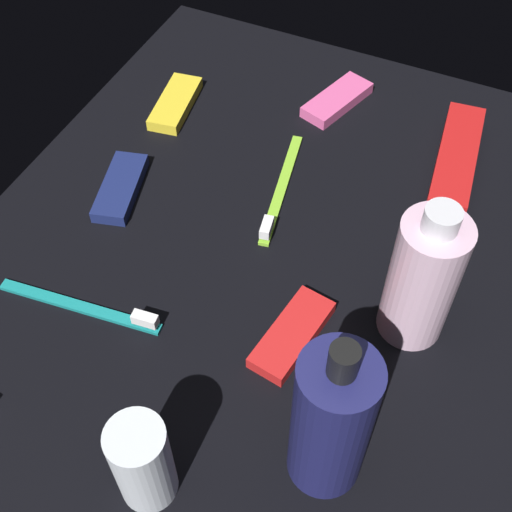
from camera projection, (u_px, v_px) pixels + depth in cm
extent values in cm
cube|color=black|center=(256.00, 277.00, 73.54)|extent=(84.00, 64.00, 1.20)
cylinder|color=navy|center=(331.00, 423.00, 53.69)|extent=(6.41, 6.41, 16.45)
cylinder|color=black|center=(343.00, 362.00, 46.14)|extent=(2.20, 2.20, 2.80)
cylinder|color=silver|center=(422.00, 280.00, 63.36)|extent=(6.49, 6.49, 14.73)
cylinder|color=silver|center=(442.00, 220.00, 56.72)|extent=(3.20, 3.20, 2.20)
cylinder|color=silver|center=(143.00, 462.00, 54.91)|extent=(4.88, 4.88, 10.20)
cube|color=#8CD133|center=(282.00, 186.00, 80.46)|extent=(17.92, 4.44, 0.90)
cube|color=white|center=(267.00, 227.00, 75.13)|extent=(2.76, 1.55, 1.20)
cube|color=teal|center=(79.00, 305.00, 69.97)|extent=(3.16, 18.02, 0.90)
cube|color=white|center=(145.00, 319.00, 67.67)|extent=(1.38, 2.70, 1.20)
cube|color=red|center=(456.00, 161.00, 81.44)|extent=(17.98, 6.35, 3.20)
cube|color=red|center=(292.00, 334.00, 67.46)|extent=(10.89, 5.53, 1.50)
cube|color=yellow|center=(175.00, 103.00, 89.39)|extent=(10.90, 5.58, 1.50)
cube|color=#E55999|center=(337.00, 100.00, 89.82)|extent=(11.13, 7.02, 1.50)
cube|color=navy|center=(121.00, 188.00, 79.92)|extent=(11.09, 6.59, 1.50)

